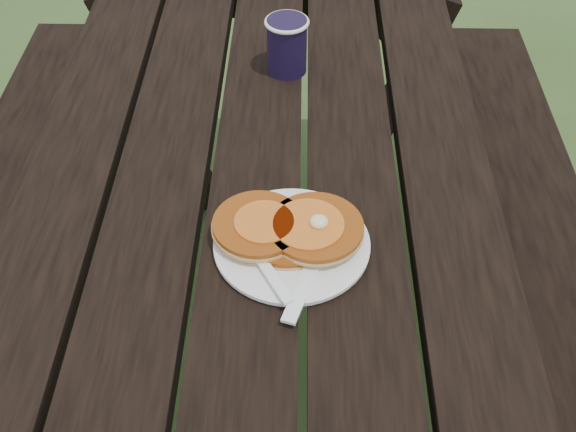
{
  "coord_description": "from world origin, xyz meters",
  "views": [
    {
      "loc": [
        0.07,
        -0.92,
        1.51
      ],
      "look_at": [
        0.05,
        -0.21,
        0.8
      ],
      "focal_mm": 45.0,
      "sensor_mm": 36.0,
      "label": 1
    }
  ],
  "objects_px": {
    "plate": "(292,245)",
    "pancake_stack": "(289,228)",
    "coffee_cup": "(287,42)",
    "picnic_table": "(264,293)"
  },
  "relations": [
    {
      "from": "picnic_table",
      "to": "plate",
      "type": "relative_size",
      "value": 8.3
    },
    {
      "from": "picnic_table",
      "to": "pancake_stack",
      "type": "distance_m",
      "value": 0.46
    },
    {
      "from": "picnic_table",
      "to": "plate",
      "type": "bearing_deg",
      "value": -75.23
    },
    {
      "from": "plate",
      "to": "pancake_stack",
      "type": "distance_m",
      "value": 0.02
    },
    {
      "from": "pancake_stack",
      "to": "coffee_cup",
      "type": "relative_size",
      "value": 2.06
    },
    {
      "from": "picnic_table",
      "to": "plate",
      "type": "xyz_separation_m",
      "value": [
        0.06,
        -0.22,
        0.39
      ]
    },
    {
      "from": "picnic_table",
      "to": "pancake_stack",
      "type": "relative_size",
      "value": 8.37
    },
    {
      "from": "plate",
      "to": "pancake_stack",
      "type": "height_order",
      "value": "pancake_stack"
    },
    {
      "from": "plate",
      "to": "coffee_cup",
      "type": "relative_size",
      "value": 2.07
    },
    {
      "from": "pancake_stack",
      "to": "coffee_cup",
      "type": "xyz_separation_m",
      "value": [
        -0.01,
        0.44,
        0.03
      ]
    }
  ]
}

